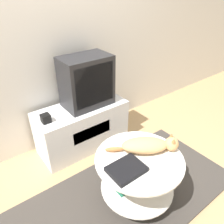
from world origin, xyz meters
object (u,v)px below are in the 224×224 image
at_px(cat, 149,145).
at_px(speaker, 46,118).
at_px(tv, 87,82).
at_px(dvd_box, 126,169).

bearing_deg(cat, speaker, 154.83).
xyz_separation_m(tv, dvd_box, (-0.29, -1.01, -0.29)).
relative_size(tv, cat, 1.03).
height_order(speaker, cat, cat).
distance_m(speaker, dvd_box, 0.97).
height_order(speaker, dvd_box, speaker).
height_order(tv, speaker, tv).
bearing_deg(tv, dvd_box, -105.94).
distance_m(tv, dvd_box, 1.08).
bearing_deg(tv, speaker, -173.34).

